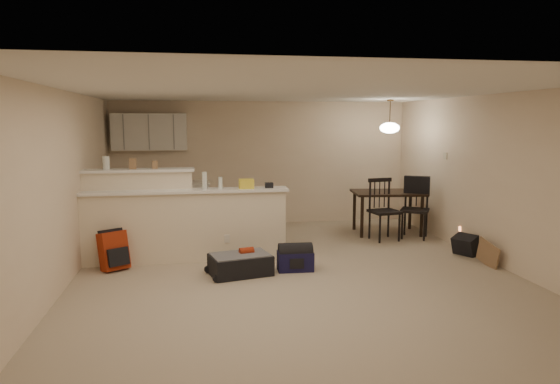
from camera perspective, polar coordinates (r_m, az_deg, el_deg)
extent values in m
plane|color=tan|center=(7.05, 1.77, -9.26)|extent=(7.00, 7.00, 0.00)
plane|color=white|center=(6.74, 1.86, 11.48)|extent=(7.00, 7.00, 0.00)
cube|color=beige|center=(10.22, -2.05, 3.30)|extent=(6.00, 0.02, 2.50)
cube|color=beige|center=(3.47, 13.31, -6.32)|extent=(6.00, 0.02, 2.50)
cube|color=beige|center=(6.86, -23.59, 0.28)|extent=(0.02, 7.00, 2.50)
cube|color=beige|center=(7.93, 23.59, 1.25)|extent=(0.02, 7.00, 2.50)
cube|color=beige|center=(7.66, -10.66, -3.93)|extent=(3.00, 0.28, 1.05)
cube|color=white|center=(7.57, -10.77, 0.11)|extent=(3.08, 0.38, 0.04)
cube|color=beige|center=(7.89, -15.75, -2.63)|extent=(1.60, 0.24, 1.35)
cube|color=white|center=(7.80, -15.95, 2.40)|extent=(1.68, 0.34, 0.04)
cube|color=white|center=(9.95, -14.68, 6.67)|extent=(1.40, 0.34, 0.70)
cube|color=white|center=(9.95, -13.30, -1.69)|extent=(1.80, 0.60, 0.90)
cube|color=beige|center=(9.23, 18.36, 3.94)|extent=(0.02, 0.12, 0.12)
cylinder|color=silver|center=(7.85, -19.26, 3.17)|extent=(0.10, 0.10, 0.20)
cube|color=#8F6C4A|center=(7.80, -16.48, 3.11)|extent=(0.10, 0.07, 0.16)
cube|color=#8F6C4A|center=(7.77, -14.10, 3.04)|extent=(0.08, 0.06, 0.12)
cylinder|color=silver|center=(7.55, -8.62, 1.29)|extent=(0.07, 0.07, 0.26)
cylinder|color=silver|center=(7.56, -6.83, 1.03)|extent=(0.06, 0.06, 0.18)
cube|color=#8F6C4A|center=(7.59, -3.87, 0.95)|extent=(0.22, 0.18, 0.14)
cube|color=#8F6C4A|center=(7.64, -1.26, 0.78)|extent=(0.12, 0.10, 0.08)
cube|color=black|center=(9.56, 12.20, -0.07)|extent=(1.36, 0.98, 0.04)
cylinder|color=black|center=(9.17, 9.36, -2.86)|extent=(0.06, 0.06, 0.75)
cylinder|color=black|center=(9.47, 15.90, -2.72)|extent=(0.06, 0.06, 0.75)
cylinder|color=black|center=(9.82, 8.50, -2.12)|extent=(0.06, 0.06, 0.75)
cylinder|color=black|center=(10.10, 14.64, -2.01)|extent=(0.06, 0.06, 0.75)
cylinder|color=brown|center=(9.47, 12.47, 8.80)|extent=(0.02, 0.02, 0.50)
cylinder|color=brown|center=(9.48, 12.51, 10.19)|extent=(0.12, 0.12, 0.03)
ellipsoid|color=white|center=(9.47, 12.42, 7.17)|extent=(0.36, 0.36, 0.20)
cube|color=black|center=(6.98, -4.55, -8.29)|extent=(0.91, 0.69, 0.27)
cube|color=#9C2A11|center=(7.53, -18.49, -6.40)|extent=(0.43, 0.39, 0.55)
cube|color=#15133C|center=(7.14, 1.76, -7.89)|extent=(0.51, 0.29, 0.27)
cube|color=black|center=(8.46, 20.47, -5.74)|extent=(0.39, 0.43, 0.31)
cube|color=#8F6C4A|center=(7.95, 22.67, -6.55)|extent=(0.05, 0.47, 0.36)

